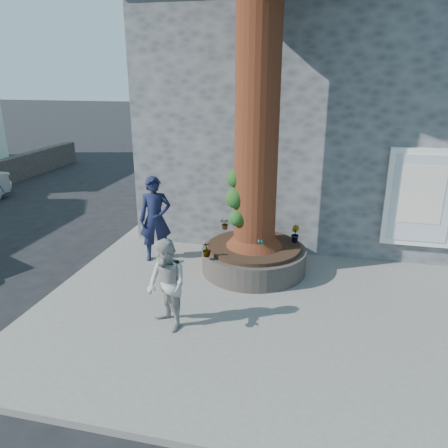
# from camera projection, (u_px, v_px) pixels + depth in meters

# --- Properties ---
(ground) EXTENTS (120.00, 120.00, 0.00)m
(ground) POSITION_uv_depth(u_px,v_px,m) (193.00, 315.00, 8.19)
(ground) COLOR black
(ground) RESTS_ON ground
(pavement) EXTENTS (9.00, 8.00, 0.12)m
(pavement) POSITION_uv_depth(u_px,v_px,m) (279.00, 296.00, 8.77)
(pavement) COLOR slate
(pavement) RESTS_ON ground
(yellow_line) EXTENTS (0.10, 30.00, 0.01)m
(yellow_line) POSITION_uv_depth(u_px,v_px,m) (76.00, 276.00, 9.77)
(yellow_line) COLOR yellow
(yellow_line) RESTS_ON ground
(stone_shop) EXTENTS (10.30, 8.30, 6.30)m
(stone_shop) POSITION_uv_depth(u_px,v_px,m) (340.00, 113.00, 13.23)
(stone_shop) COLOR #4B4D50
(stone_shop) RESTS_ON ground
(planter) EXTENTS (2.30, 2.30, 0.60)m
(planter) POSITION_uv_depth(u_px,v_px,m) (254.00, 258.00, 9.72)
(planter) COLOR black
(planter) RESTS_ON pavement
(man) EXTENTS (0.85, 0.70, 2.00)m
(man) POSITION_uv_depth(u_px,v_px,m) (155.00, 219.00, 10.06)
(man) COLOR #121632
(man) RESTS_ON pavement
(woman) EXTENTS (0.99, 0.97, 1.61)m
(woman) POSITION_uv_depth(u_px,v_px,m) (167.00, 285.00, 7.35)
(woman) COLOR #A09F9A
(woman) RESTS_ON pavement
(shopping_bag) EXTENTS (0.23, 0.17, 0.28)m
(shopping_bag) POSITION_uv_depth(u_px,v_px,m) (162.00, 258.00, 10.10)
(shopping_bag) COLOR white
(shopping_bag) RESTS_ON pavement
(plant_a) EXTENTS (0.24, 0.21, 0.38)m
(plant_a) POSITION_uv_depth(u_px,v_px,m) (260.00, 244.00, 9.16)
(plant_a) COLOR gray
(plant_a) RESTS_ON planter
(plant_b) EXTENTS (0.28, 0.28, 0.39)m
(plant_b) POSITION_uv_depth(u_px,v_px,m) (295.00, 234.00, 9.74)
(plant_b) COLOR gray
(plant_b) RESTS_ON planter
(plant_c) EXTENTS (0.22, 0.22, 0.31)m
(plant_c) POSITION_uv_depth(u_px,v_px,m) (207.00, 249.00, 8.97)
(plant_c) COLOR gray
(plant_c) RESTS_ON planter
(plant_d) EXTENTS (0.33, 0.33, 0.28)m
(plant_d) POSITION_uv_depth(u_px,v_px,m) (225.00, 224.00, 10.54)
(plant_d) COLOR gray
(plant_d) RESTS_ON planter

